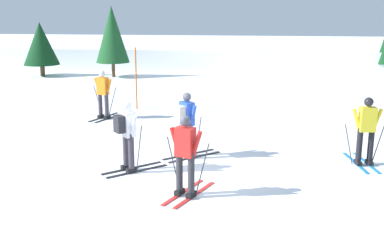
# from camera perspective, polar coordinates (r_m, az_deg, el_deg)

# --- Properties ---
(ground_plane) EXTENTS (120.00, 120.00, 0.00)m
(ground_plane) POSITION_cam_1_polar(r_m,az_deg,el_deg) (10.68, -0.37, -7.65)
(ground_plane) COLOR white
(far_snow_ridge) EXTENTS (80.00, 7.48, 1.38)m
(far_snow_ridge) POSITION_cam_1_polar(r_m,az_deg,el_deg) (31.32, 4.86, 7.26)
(far_snow_ridge) COLOR white
(far_snow_ridge) RESTS_ON ground
(skier_white) EXTENTS (1.43, 1.35, 1.71)m
(skier_white) POSITION_cam_1_polar(r_m,az_deg,el_deg) (10.82, -8.07, -2.19)
(skier_white) COLOR black
(skier_white) RESTS_ON ground
(skier_orange) EXTENTS (0.95, 1.63, 1.71)m
(skier_orange) POSITION_cam_1_polar(r_m,az_deg,el_deg) (16.35, -10.98, 2.69)
(skier_orange) COLOR black
(skier_orange) RESTS_ON ground
(skier_yellow) EXTENTS (1.00, 1.64, 1.71)m
(skier_yellow) POSITION_cam_1_polar(r_m,az_deg,el_deg) (11.95, 20.84, -1.68)
(skier_yellow) COLOR #237AC6
(skier_yellow) RESTS_ON ground
(skier_blue) EXTENTS (1.44, 1.34, 1.71)m
(skier_blue) POSITION_cam_1_polar(r_m,az_deg,el_deg) (11.76, -0.72, -0.84)
(skier_blue) COLOR black
(skier_blue) RESTS_ON ground
(skier_red) EXTENTS (0.97, 1.62, 1.71)m
(skier_red) POSITION_cam_1_polar(r_m,az_deg,el_deg) (9.30, -0.82, -4.84)
(skier_red) COLOR red
(skier_red) RESTS_ON ground
(trail_marker_pole) EXTENTS (0.05, 0.05, 2.37)m
(trail_marker_pole) POSITION_cam_1_polar(r_m,az_deg,el_deg) (17.73, -6.96, 4.51)
(trail_marker_pole) COLOR #C65614
(trail_marker_pole) RESTS_ON ground
(conifer_far_left) EXTENTS (1.88, 1.88, 4.01)m
(conifer_far_left) POSITION_cam_1_polar(r_m,az_deg,el_deg) (26.60, -9.91, 9.86)
(conifer_far_left) COLOR #513823
(conifer_far_left) RESTS_ON ground
(conifer_far_centre) EXTENTS (2.03, 2.03, 3.09)m
(conifer_far_centre) POSITION_cam_1_polar(r_m,az_deg,el_deg) (28.02, -18.30, 8.42)
(conifer_far_centre) COLOR #513823
(conifer_far_centre) RESTS_ON ground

